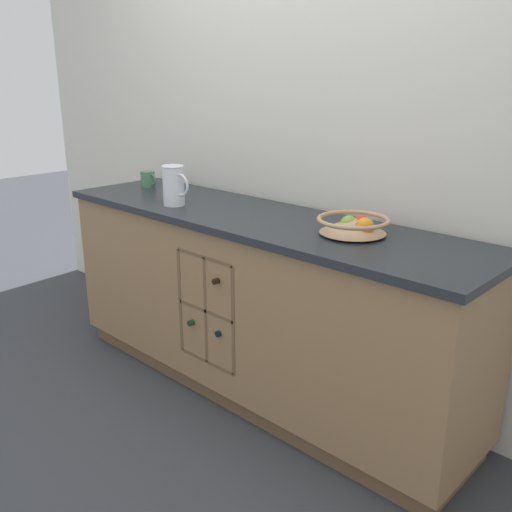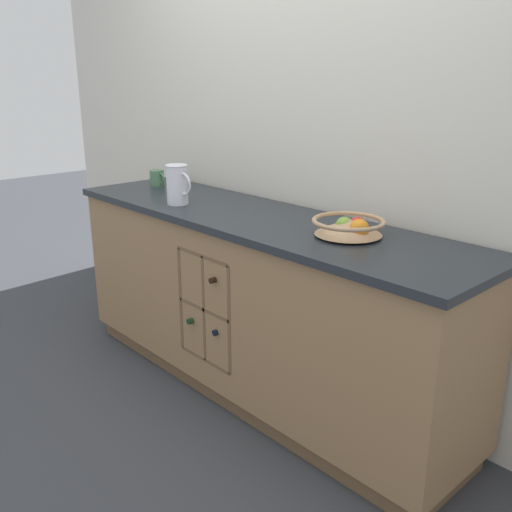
% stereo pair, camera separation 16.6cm
% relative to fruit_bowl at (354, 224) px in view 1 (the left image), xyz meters
% --- Properties ---
extents(ground_plane, '(14.00, 14.00, 0.00)m').
position_rel_fruit_bowl_xyz_m(ground_plane, '(-0.52, -0.03, -0.95)').
color(ground_plane, '#383A3F').
extents(back_wall, '(4.65, 0.06, 2.55)m').
position_rel_fruit_bowl_xyz_m(back_wall, '(-0.52, 0.32, 0.32)').
color(back_wall, silver).
rests_on(back_wall, ground_plane).
extents(kitchen_island, '(2.29, 0.60, 0.91)m').
position_rel_fruit_bowl_xyz_m(kitchen_island, '(-0.52, -0.03, -0.49)').
color(kitchen_island, brown).
rests_on(kitchen_island, ground_plane).
extents(fruit_bowl, '(0.30, 0.30, 0.08)m').
position_rel_fruit_bowl_xyz_m(fruit_bowl, '(0.00, 0.00, 0.00)').
color(fruit_bowl, tan).
rests_on(fruit_bowl, kitchen_island).
extents(white_pitcher, '(0.17, 0.11, 0.20)m').
position_rel_fruit_bowl_xyz_m(white_pitcher, '(-0.96, -0.16, 0.06)').
color(white_pitcher, white).
rests_on(white_pitcher, kitchen_island).
extents(ceramic_mug, '(0.12, 0.08, 0.09)m').
position_rel_fruit_bowl_xyz_m(ceramic_mug, '(-1.46, 0.05, -0.00)').
color(ceramic_mug, '#4C7A56').
rests_on(ceramic_mug, kitchen_island).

